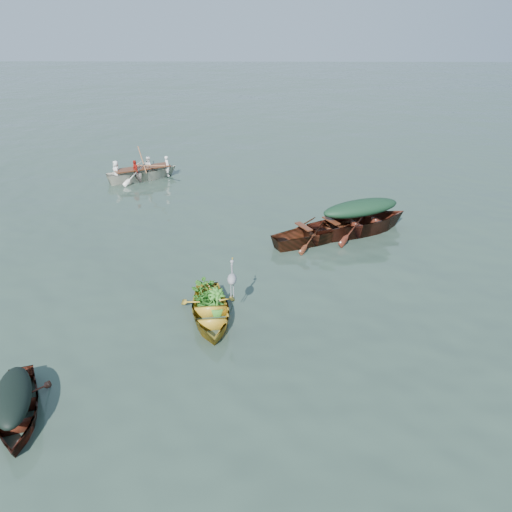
{
  "coord_description": "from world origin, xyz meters",
  "views": [
    {
      "loc": [
        0.88,
        -9.63,
        6.68
      ],
      "look_at": [
        0.7,
        2.97,
        0.5
      ],
      "focal_mm": 35.0,
      "sensor_mm": 36.0,
      "label": 1
    }
  ],
  "objects": [
    {
      "name": "thwart_benches",
      "position": [
        2.63,
        5.1,
        0.53
      ],
      "size": [
        2.3,
        1.76,
        0.04
      ],
      "primitive_type": null,
      "rotation": [
        0.0,
        0.0,
        2.07
      ],
      "color": "#492011",
      "rests_on": "open_wooden_boat"
    },
    {
      "name": "heron",
      "position": [
        0.17,
        0.62,
        0.89
      ],
      "size": [
        0.34,
        0.44,
        0.92
      ],
      "primitive_type": null,
      "rotation": [
        0.0,
        0.0,
        0.17
      ],
      "color": "#919399",
      "rests_on": "yellow_dinghy"
    },
    {
      "name": "dark_tarp_cover",
      "position": [
        -3.57,
        -2.8,
        0.56
      ],
      "size": [
        1.17,
        1.8,
        0.4
      ],
      "primitive_type": "ellipsoid",
      "rotation": [
        0.0,
        0.0,
        0.35
      ],
      "color": "black",
      "rests_on": "dark_covered_boat"
    },
    {
      "name": "rowed_boat",
      "position": [
        -4.41,
        11.58,
        0.0
      ],
      "size": [
        4.45,
        3.3,
        1.05
      ],
      "primitive_type": "imported",
      "rotation": [
        0.0,
        0.0,
        2.09
      ],
      "color": "white",
      "rests_on": "ground"
    },
    {
      "name": "dark_covered_boat",
      "position": [
        -3.57,
        -2.8,
        0.0
      ],
      "size": [
        2.13,
        3.27,
        0.72
      ],
      "primitive_type": "imported",
      "rotation": [
        0.0,
        0.0,
        0.35
      ],
      "color": "#501D12",
      "rests_on": "ground"
    },
    {
      "name": "yellow_dinghy",
      "position": [
        -0.37,
        0.48,
        0.0
      ],
      "size": [
        1.88,
        3.37,
        0.86
      ],
      "primitive_type": "imported",
      "rotation": [
        0.0,
        0.0,
        0.17
      ],
      "color": "#BB9024",
      "rests_on": "ground"
    },
    {
      "name": "dinghy_weeds",
      "position": [
        -0.43,
        1.03,
        0.73
      ],
      "size": [
        0.84,
        1.0,
        0.6
      ],
      "primitive_type": "imported",
      "rotation": [
        0.0,
        0.0,
        0.17
      ],
      "color": "#2D721D",
      "rests_on": "yellow_dinghy"
    },
    {
      "name": "green_tarp_boat",
      "position": [
        4.1,
        5.79,
        0.0
      ],
      "size": [
        5.31,
        3.6,
        1.24
      ],
      "primitive_type": "imported",
      "rotation": [
        0.0,
        0.0,
        2.01
      ],
      "color": "#541F13",
      "rests_on": "ground"
    },
    {
      "name": "oars",
      "position": [
        -4.41,
        11.58,
        0.55
      ],
      "size": [
        1.8,
        2.56,
        0.06
      ],
      "primitive_type": null,
      "rotation": [
        0.0,
        0.0,
        2.09
      ],
      "color": "#955D38",
      "rests_on": "rowed_boat"
    },
    {
      "name": "open_wooden_boat",
      "position": [
        2.63,
        5.1,
        0.0
      ],
      "size": [
        4.47,
        3.28,
        1.02
      ],
      "primitive_type": "imported",
      "rotation": [
        0.0,
        0.0,
        2.07
      ],
      "color": "#572515",
      "rests_on": "ground"
    },
    {
      "name": "rowers",
      "position": [
        -4.41,
        11.58,
        0.9
      ],
      "size": [
        3.25,
        2.54,
        0.76
      ],
      "primitive_type": "imported",
      "rotation": [
        0.0,
        0.0,
        2.09
      ],
      "color": "silver",
      "rests_on": "rowed_boat"
    },
    {
      "name": "ground",
      "position": [
        0.0,
        0.0,
        0.0
      ],
      "size": [
        140.0,
        140.0,
        0.0
      ],
      "primitive_type": "plane",
      "color": "#314539",
      "rests_on": "ground"
    },
    {
      "name": "green_tarp_cover",
      "position": [
        4.1,
        5.79,
        0.88
      ],
      "size": [
        2.92,
        1.98,
        0.52
      ],
      "primitive_type": "ellipsoid",
      "rotation": [
        0.0,
        0.0,
        2.01
      ],
      "color": "#14321D",
      "rests_on": "green_tarp_boat"
    }
  ]
}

